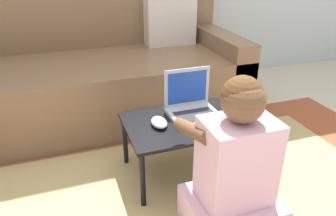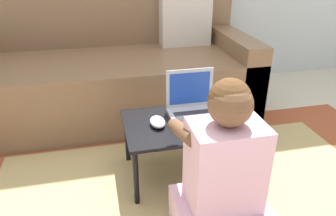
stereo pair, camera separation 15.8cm
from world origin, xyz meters
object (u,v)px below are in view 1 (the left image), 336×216
object	(u,v)px
laptop	(193,108)
computer_mouse	(159,122)
laptop_desk	(183,127)
couch	(97,75)
person_seated	(234,175)

from	to	relation	value
laptop	computer_mouse	distance (m)	0.20
laptop_desk	computer_mouse	world-z (taller)	computer_mouse
couch	person_seated	xyz separation A→B (m)	(0.34, -1.28, -0.00)
laptop	computer_mouse	size ratio (longest dim) A/B	2.10
couch	computer_mouse	world-z (taller)	couch
person_seated	couch	bearing A→B (deg)	104.70
couch	computer_mouse	size ratio (longest dim) A/B	16.75
couch	laptop_desk	world-z (taller)	couch
laptop_desk	person_seated	distance (m)	0.42
laptop	laptop_desk	bearing A→B (deg)	-144.17
laptop	person_seated	world-z (taller)	person_seated
couch	laptop	distance (m)	0.89
laptop	person_seated	distance (m)	0.47
laptop_desk	person_seated	size ratio (longest dim) A/B	0.83
couch	person_seated	bearing A→B (deg)	-75.30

